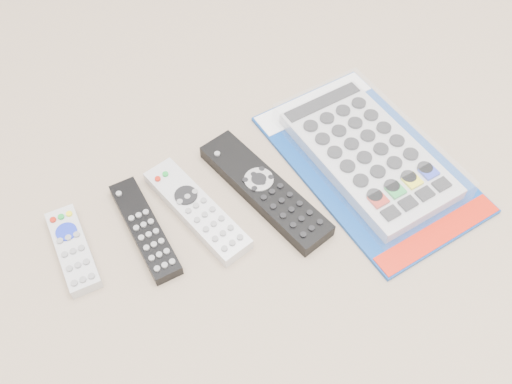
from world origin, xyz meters
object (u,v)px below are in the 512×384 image
remote_large_black (265,190)px  jumbo_remote_packaged (368,153)px  remote_slim_black (145,229)px  remote_small_grey (73,249)px  remote_silver_dvd (197,210)px

remote_large_black → jumbo_remote_packaged: jumbo_remote_packaged is taller
jumbo_remote_packaged → remote_slim_black: bearing=169.7°
remote_small_grey → remote_slim_black: (0.10, -0.02, -0.00)m
remote_silver_dvd → jumbo_remote_packaged: bearing=-19.8°
remote_slim_black → remote_small_grey: bearing=170.5°
remote_small_grey → jumbo_remote_packaged: (0.45, -0.08, 0.01)m
remote_slim_black → remote_large_black: remote_large_black is taller
remote_slim_black → jumbo_remote_packaged: bearing=-7.4°
remote_small_grey → remote_large_black: remote_large_black is taller
remote_small_grey → jumbo_remote_packaged: size_ratio=0.40×
remote_large_black → remote_silver_dvd: bearing=158.8°
remote_large_black → jumbo_remote_packaged: size_ratio=0.69×
remote_silver_dvd → jumbo_remote_packaged: (0.27, -0.05, 0.01)m
remote_silver_dvd → remote_small_grey: bearing=160.7°
remote_slim_black → jumbo_remote_packaged: (0.35, -0.06, 0.01)m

